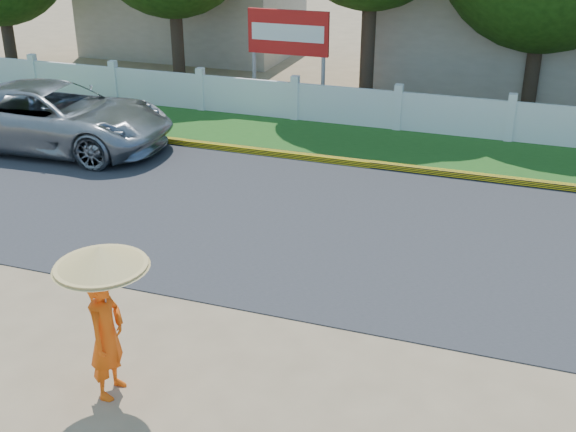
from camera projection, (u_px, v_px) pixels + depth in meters
The scene contains 10 objects.
ground at pixel (243, 350), 10.54m from camera, with size 120.00×120.00×0.00m, color #9E8460.
road at pixel (329, 226), 14.41m from camera, with size 60.00×7.00×0.02m, color #38383A.
grass_verge at pixel (385, 146), 18.92m from camera, with size 60.00×3.50×0.03m, color #2D601E.
curb at pixel (371, 164), 17.43m from camera, with size 40.00×0.18×0.16m, color yellow.
fence at pixel (398, 111), 19.94m from camera, with size 40.00×0.10×1.10m, color silver.
building_near at pixel (527, 36), 24.45m from camera, with size 10.00×6.00×3.20m, color #B7AD99.
building_far at pixel (194, 17), 29.30m from camera, with size 8.00×5.00×2.80m, color #B7AD99.
vehicle at pixel (56, 117), 18.45m from camera, with size 2.78×6.03×1.68m, color #919598.
monk_with_parasol at pixel (104, 300), 9.08m from camera, with size 1.20×1.20×2.19m.
billboard at pixel (288, 38), 21.31m from camera, with size 2.50×0.13×2.95m.
Camera 1 is at (3.53, -8.08, 6.14)m, focal length 45.00 mm.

